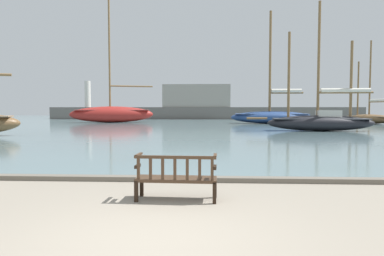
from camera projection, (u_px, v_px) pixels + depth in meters
name	position (u px, v px, depth m)	size (l,w,h in m)	color
ground_plane	(150.00, 239.00, 4.78)	(160.00, 160.00, 0.00)	gray
harbor_water	(203.00, 121.00, 48.65)	(100.00, 80.00, 0.08)	slate
quay_edge_kerb	(177.00, 179.00, 8.61)	(40.00, 0.30, 0.12)	#675F54
park_bench	(176.00, 177.00, 6.80)	(1.62, 0.58, 0.92)	black
sailboat_mid_starboard	(112.00, 113.00, 43.48)	(10.64, 5.45, 15.49)	maroon
sailboat_mid_port	(272.00, 115.00, 40.39)	(9.63, 3.09, 13.14)	navy
sailboat_distant_harbor	(321.00, 120.00, 26.90)	(9.89, 2.54, 10.08)	black
sailboat_outer_port	(370.00, 117.00, 40.89)	(3.91, 7.51, 9.86)	brown
far_breakwater	(201.00, 109.00, 57.91)	(52.53, 2.40, 6.59)	#66605B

